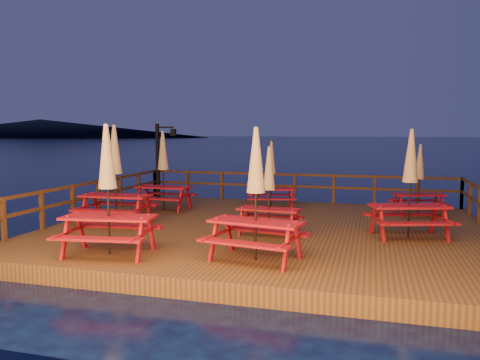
{
  "coord_description": "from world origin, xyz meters",
  "views": [
    {
      "loc": [
        2.79,
        -12.74,
        3.1
      ],
      "look_at": [
        -0.97,
        0.6,
        1.65
      ],
      "focal_mm": 35.0,
      "sensor_mm": 36.0,
      "label": 1
    }
  ],
  "objects": [
    {
      "name": "headland_left",
      "position": [
        -160.0,
        190.0,
        4.5
      ],
      "size": [
        180.0,
        84.0,
        9.0
      ],
      "primitive_type": "ellipsoid",
      "color": "black",
      "rests_on": "ground"
    },
    {
      "name": "picnic_table_1",
      "position": [
        0.25,
        -0.95,
        1.6
      ],
      "size": [
        1.69,
        1.43,
        2.31
      ],
      "rotation": [
        0.0,
        0.0,
        -0.06
      ],
      "color": "maroon",
      "rests_on": "deck"
    },
    {
      "name": "deck",
      "position": [
        0.0,
        0.0,
        0.2
      ],
      "size": [
        12.0,
        10.0,
        0.4
      ],
      "primitive_type": "cube",
      "color": "#4A2F17",
      "rests_on": "ground"
    },
    {
      "name": "picnic_table_0",
      "position": [
        -2.7,
        -3.85,
        1.88
      ],
      "size": [
        2.2,
        1.9,
        2.85
      ],
      "rotation": [
        0.0,
        0.0,
        0.14
      ],
      "color": "maroon",
      "rests_on": "deck"
    },
    {
      "name": "picnic_table_6",
      "position": [
        4.29,
        3.17,
        1.59
      ],
      "size": [
        1.91,
        1.72,
        2.28
      ],
      "rotation": [
        0.0,
        0.0,
        0.3
      ],
      "color": "maroon",
      "rests_on": "deck"
    },
    {
      "name": "picnic_table_5",
      "position": [
        -4.3,
        -0.83,
        1.89
      ],
      "size": [
        2.09,
        1.76,
        2.88
      ],
      "rotation": [
        0.0,
        0.0,
        0.05
      ],
      "color": "maroon",
      "rests_on": "deck"
    },
    {
      "name": "ground",
      "position": [
        0.0,
        0.0,
        0.0
      ],
      "size": [
        500.0,
        500.0,
        0.0
      ],
      "primitive_type": "plane",
      "color": "black",
      "rests_on": "ground"
    },
    {
      "name": "railing",
      "position": [
        0.0,
        1.78,
        1.16
      ],
      "size": [
        11.8,
        9.75,
        1.1
      ],
      "color": "#381F11",
      "rests_on": "deck"
    },
    {
      "name": "deck_piles",
      "position": [
        0.0,
        0.0,
        -0.3
      ],
      "size": [
        11.44,
        9.44,
        1.4
      ],
      "color": "#381F11",
      "rests_on": "ground"
    },
    {
      "name": "picnic_table_2",
      "position": [
        -4.06,
        1.86,
        1.8
      ],
      "size": [
        1.94,
        1.62,
        2.7
      ],
      "rotation": [
        0.0,
        0.0,
        -0.04
      ],
      "color": "maroon",
      "rests_on": "deck"
    },
    {
      "name": "picnic_table_7",
      "position": [
        -0.56,
        3.15,
        1.62
      ],
      "size": [
        1.93,
        1.72,
        2.36
      ],
      "rotation": [
        0.0,
        0.0,
        0.25
      ],
      "color": "maroon",
      "rests_on": "deck"
    },
    {
      "name": "lamp_post",
      "position": [
        -5.39,
        4.55,
        2.2
      ],
      "size": [
        0.85,
        0.18,
        3.0
      ],
      "color": "black",
      "rests_on": "deck"
    },
    {
      "name": "picnic_table_3",
      "position": [
        0.5,
        -3.39,
        1.85
      ],
      "size": [
        2.19,
        1.9,
        2.78
      ],
      "rotation": [
        0.0,
        0.0,
        -0.17
      ],
      "color": "maroon",
      "rests_on": "deck"
    },
    {
      "name": "picnic_table_4",
      "position": [
        3.74,
        -0.29,
        1.83
      ],
      "size": [
        2.31,
        2.08,
        2.76
      ],
      "rotation": [
        0.0,
        0.0,
        0.3
      ],
      "color": "maroon",
      "rests_on": "deck"
    }
  ]
}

